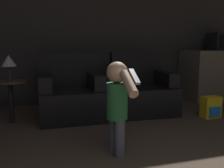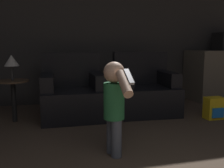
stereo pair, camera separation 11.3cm
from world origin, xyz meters
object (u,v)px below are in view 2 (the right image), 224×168
at_px(armchair_left, 73,95).
at_px(armchair_right, 144,91).
at_px(person_toddler, 114,101).
at_px(lamp, 11,61).
at_px(toy_backpack, 214,108).

bearing_deg(armchair_left, armchair_right, 0.93).
bearing_deg(armchair_left, person_toddler, -79.16).
xyz_separation_m(person_toddler, lamp, (-0.99, 1.28, 0.29)).
bearing_deg(armchair_left, toy_backpack, -16.68).
height_order(armchair_left, person_toddler, armchair_left).
relative_size(person_toddler, toy_backpack, 2.86).
distance_m(armchair_left, armchair_right, 1.04).
relative_size(toy_backpack, lamp, 0.91).
distance_m(armchair_right, person_toddler, 1.57).
bearing_deg(armchair_left, lamp, -174.83).
distance_m(armchair_left, lamp, 0.89).
xyz_separation_m(armchair_left, armchair_right, (1.04, -0.00, 0.00)).
bearing_deg(armchair_right, armchair_left, -176.20).
bearing_deg(person_toddler, armchair_left, -0.40).
bearing_deg(armchair_right, person_toddler, -117.44).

